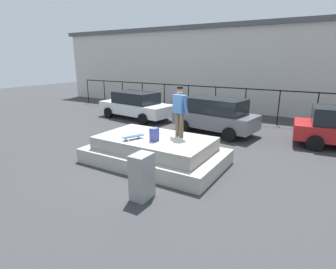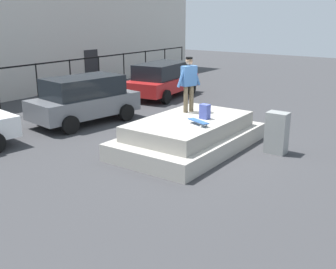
# 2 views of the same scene
# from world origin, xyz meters

# --- Properties ---
(ground_plane) EXTENTS (60.00, 60.00, 0.00)m
(ground_plane) POSITION_xyz_m (0.00, 0.00, 0.00)
(ground_plane) COLOR #38383A
(concrete_ledge) EXTENTS (4.78, 2.82, 0.93)m
(concrete_ledge) POSITION_xyz_m (0.08, 0.11, 0.42)
(concrete_ledge) COLOR #ADA89E
(concrete_ledge) RESTS_ON ground_plane
(skateboarder) EXTENTS (0.86, 0.40, 1.72)m
(skateboarder) POSITION_xyz_m (0.78, 0.61, 1.93)
(skateboarder) COLOR brown
(skateboarder) RESTS_ON concrete_ledge
(skateboard) EXTENTS (0.48, 0.79, 0.12)m
(skateboard) POSITION_xyz_m (-0.38, -0.47, 1.03)
(skateboard) COLOR #264C8C
(skateboard) RESTS_ON concrete_ledge
(backpack) EXTENTS (0.23, 0.30, 0.44)m
(backpack) POSITION_xyz_m (0.32, -0.26, 1.15)
(backpack) COLOR #3F4C99
(backpack) RESTS_ON concrete_ledge
(car_grey_hatchback_mid) EXTENTS (4.22, 2.43, 1.73)m
(car_grey_hatchback_mid) POSITION_xyz_m (0.41, 4.95, 0.91)
(car_grey_hatchback_mid) COLOR slate
(car_grey_hatchback_mid) RESTS_ON ground_plane
(car_red_hatchback_far) EXTENTS (4.49, 2.50, 1.65)m
(car_red_hatchback_far) POSITION_xyz_m (6.06, 5.53, 0.88)
(car_red_hatchback_far) COLOR #B21E1E
(car_red_hatchback_far) RESTS_ON ground_plane
(utility_box) EXTENTS (0.44, 0.60, 1.22)m
(utility_box) POSITION_xyz_m (1.21, -2.17, 0.61)
(utility_box) COLOR gray
(utility_box) RESTS_ON ground_plane
(fence_row) EXTENTS (24.06, 0.06, 1.93)m
(fence_row) POSITION_xyz_m (-0.00, 8.33, 1.31)
(fence_row) COLOR black
(fence_row) RESTS_ON ground_plane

